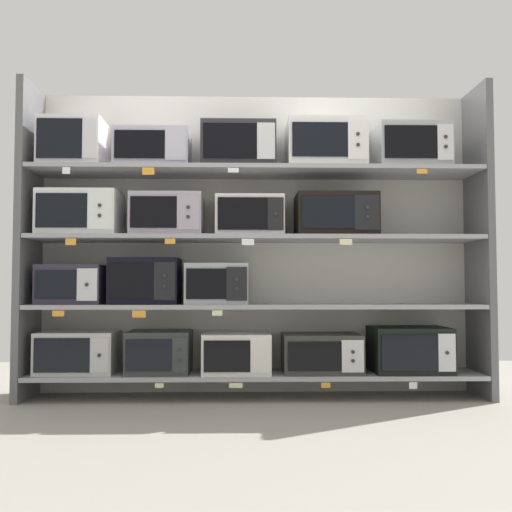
{
  "coord_description": "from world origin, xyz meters",
  "views": [
    {
      "loc": [
        -0.1,
        -4.21,
        0.78
      ],
      "look_at": [
        0.0,
        0.0,
        0.99
      ],
      "focal_mm": 41.91,
      "sensor_mm": 36.0,
      "label": 1
    }
  ],
  "objects_px": {
    "microwave_0": "(78,352)",
    "microwave_14": "(238,148)",
    "microwave_1": "(160,352)",
    "microwave_6": "(145,281)",
    "microwave_11": "(336,216)",
    "microwave_12": "(74,145)",
    "microwave_13": "(153,150)",
    "microwave_2": "(237,353)",
    "microwave_8": "(81,214)",
    "microwave_4": "(409,350)",
    "microwave_3": "(321,353)",
    "microwave_7": "(217,284)",
    "microwave_10": "(250,217)",
    "microwave_9": "(168,216)",
    "microwave_16": "(410,149)",
    "microwave_5": "(72,285)",
    "microwave_15": "(325,146)"
  },
  "relations": [
    {
      "from": "microwave_6",
      "to": "microwave_10",
      "type": "height_order",
      "value": "microwave_10"
    },
    {
      "from": "microwave_5",
      "to": "microwave_14",
      "type": "xyz_separation_m",
      "value": [
        1.16,
        -0.0,
        0.98
      ]
    },
    {
      "from": "microwave_14",
      "to": "microwave_1",
      "type": "bearing_deg",
      "value": 179.99
    },
    {
      "from": "microwave_2",
      "to": "microwave_14",
      "type": "height_order",
      "value": "microwave_14"
    },
    {
      "from": "microwave_1",
      "to": "microwave_8",
      "type": "height_order",
      "value": "microwave_8"
    },
    {
      "from": "microwave_9",
      "to": "microwave_15",
      "type": "bearing_deg",
      "value": 0.01
    },
    {
      "from": "microwave_9",
      "to": "microwave_14",
      "type": "bearing_deg",
      "value": -0.02
    },
    {
      "from": "microwave_0",
      "to": "microwave_3",
      "type": "bearing_deg",
      "value": 0.01
    },
    {
      "from": "microwave_10",
      "to": "microwave_4",
      "type": "bearing_deg",
      "value": 0.01
    },
    {
      "from": "microwave_6",
      "to": "microwave_7",
      "type": "relative_size",
      "value": 1.09
    },
    {
      "from": "microwave_6",
      "to": "microwave_4",
      "type": "bearing_deg",
      "value": -0.0
    },
    {
      "from": "microwave_1",
      "to": "microwave_3",
      "type": "bearing_deg",
      "value": 0.0
    },
    {
      "from": "microwave_13",
      "to": "microwave_11",
      "type": "bearing_deg",
      "value": -0.0
    },
    {
      "from": "microwave_11",
      "to": "microwave_7",
      "type": "bearing_deg",
      "value": 180.0
    },
    {
      "from": "microwave_1",
      "to": "microwave_6",
      "type": "height_order",
      "value": "microwave_6"
    },
    {
      "from": "microwave_6",
      "to": "microwave_11",
      "type": "xyz_separation_m",
      "value": [
        1.34,
        0.0,
        0.47
      ]
    },
    {
      "from": "microwave_0",
      "to": "microwave_6",
      "type": "xyz_separation_m",
      "value": [
        0.47,
        0.0,
        0.5
      ]
    },
    {
      "from": "microwave_13",
      "to": "microwave_16",
      "type": "relative_size",
      "value": 1.03
    },
    {
      "from": "microwave_10",
      "to": "microwave_15",
      "type": "height_order",
      "value": "microwave_15"
    },
    {
      "from": "microwave_1",
      "to": "microwave_5",
      "type": "height_order",
      "value": "microwave_5"
    },
    {
      "from": "microwave_1",
      "to": "microwave_4",
      "type": "height_order",
      "value": "microwave_4"
    },
    {
      "from": "microwave_4",
      "to": "microwave_11",
      "type": "xyz_separation_m",
      "value": [
        -0.52,
        0.0,
        0.95
      ]
    },
    {
      "from": "microwave_0",
      "to": "microwave_16",
      "type": "height_order",
      "value": "microwave_16"
    },
    {
      "from": "microwave_3",
      "to": "microwave_8",
      "type": "xyz_separation_m",
      "value": [
        -1.69,
        -0.0,
        0.98
      ]
    },
    {
      "from": "microwave_9",
      "to": "microwave_15",
      "type": "xyz_separation_m",
      "value": [
        1.12,
        0.0,
        0.5
      ]
    },
    {
      "from": "microwave_0",
      "to": "microwave_16",
      "type": "xyz_separation_m",
      "value": [
        2.35,
        0.0,
        1.45
      ]
    },
    {
      "from": "microwave_2",
      "to": "microwave_9",
      "type": "height_order",
      "value": "microwave_9"
    },
    {
      "from": "microwave_3",
      "to": "microwave_12",
      "type": "distance_m",
      "value": 2.29
    },
    {
      "from": "microwave_6",
      "to": "microwave_3",
      "type": "bearing_deg",
      "value": 0.0
    },
    {
      "from": "microwave_7",
      "to": "microwave_8",
      "type": "xyz_separation_m",
      "value": [
        -0.96,
        -0.0,
        0.49
      ]
    },
    {
      "from": "microwave_4",
      "to": "microwave_11",
      "type": "relative_size",
      "value": 0.95
    },
    {
      "from": "microwave_9",
      "to": "microwave_15",
      "type": "relative_size",
      "value": 0.9
    },
    {
      "from": "microwave_7",
      "to": "microwave_12",
      "type": "xyz_separation_m",
      "value": [
        -1.02,
        -0.0,
        0.99
      ]
    },
    {
      "from": "microwave_8",
      "to": "microwave_16",
      "type": "distance_m",
      "value": 2.39
    },
    {
      "from": "microwave_10",
      "to": "microwave_13",
      "type": "distance_m",
      "value": 0.83
    },
    {
      "from": "microwave_0",
      "to": "microwave_13",
      "type": "bearing_deg",
      "value": 0.04
    },
    {
      "from": "microwave_0",
      "to": "microwave_8",
      "type": "bearing_deg",
      "value": 1.84
    },
    {
      "from": "microwave_11",
      "to": "microwave_12",
      "type": "bearing_deg",
      "value": -179.99
    },
    {
      "from": "microwave_13",
      "to": "microwave_16",
      "type": "bearing_deg",
      "value": -0.0
    },
    {
      "from": "microwave_8",
      "to": "microwave_1",
      "type": "bearing_deg",
      "value": 0.0
    },
    {
      "from": "microwave_7",
      "to": "microwave_16",
      "type": "xyz_separation_m",
      "value": [
        1.38,
        -0.0,
        0.97
      ]
    },
    {
      "from": "microwave_12",
      "to": "microwave_6",
      "type": "bearing_deg",
      "value": 0.03
    },
    {
      "from": "microwave_5",
      "to": "microwave_12",
      "type": "height_order",
      "value": "microwave_12"
    },
    {
      "from": "microwave_4",
      "to": "microwave_8",
      "type": "height_order",
      "value": "microwave_8"
    },
    {
      "from": "microwave_0",
      "to": "microwave_14",
      "type": "bearing_deg",
      "value": 0.01
    },
    {
      "from": "microwave_16",
      "to": "microwave_0",
      "type": "bearing_deg",
      "value": -179.99
    },
    {
      "from": "microwave_6",
      "to": "microwave_10",
      "type": "xyz_separation_m",
      "value": [
        0.73,
        -0.0,
        0.46
      ]
    },
    {
      "from": "microwave_6",
      "to": "microwave_14",
      "type": "bearing_deg",
      "value": -0.01
    },
    {
      "from": "microwave_6",
      "to": "microwave_2",
      "type": "bearing_deg",
      "value": -0.0
    },
    {
      "from": "microwave_8",
      "to": "microwave_10",
      "type": "xyz_separation_m",
      "value": [
        1.19,
        -0.0,
        -0.02
      ]
    }
  ]
}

